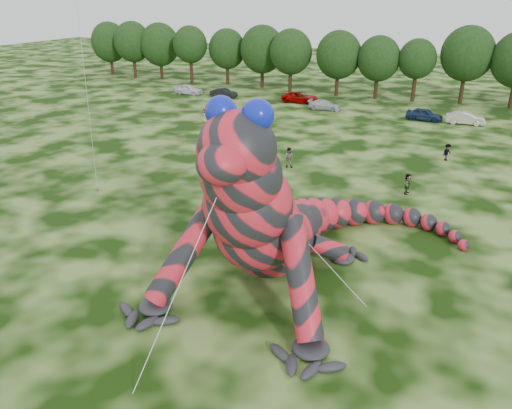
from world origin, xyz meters
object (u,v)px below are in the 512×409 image
at_px(tree_10, 466,65).
at_px(spectator_4, 204,116).
at_px(tree_5, 262,57).
at_px(tree_6, 291,61).
at_px(car_4, 425,114).
at_px(tree_8, 378,68).
at_px(spectator_0, 240,145).
at_px(car_2, 300,98).
at_px(inflatable_gecko, 280,178).
at_px(car_5, 466,118).
at_px(tree_9, 416,70).
at_px(tree_0, 110,48).
at_px(spectator_5, 408,184).
at_px(tree_1, 133,50).
at_px(spectator_2, 447,152).
at_px(tree_2, 160,51).
at_px(tree_7, 338,64).
at_px(tree_3, 191,55).
at_px(car_3, 325,105).
at_px(car_1, 224,93).
at_px(car_0, 189,89).
at_px(spectator_1, 288,157).
at_px(tree_4, 227,57).

height_order(tree_10, spectator_4, tree_10).
xyz_separation_m(tree_5, tree_6, (5.57, -1.75, -0.15)).
bearing_deg(car_4, tree_10, -8.75).
distance_m(tree_8, car_4, 14.24).
relative_size(tree_6, spectator_0, 5.34).
xyz_separation_m(car_2, spectator_0, (2.92, -25.26, 0.17)).
bearing_deg(spectator_4, inflatable_gecko, -34.31).
bearing_deg(car_5, tree_9, 29.92).
bearing_deg(car_4, tree_0, 83.17).
bearing_deg(spectator_5, tree_0, 64.39).
distance_m(tree_1, spectator_0, 50.88).
bearing_deg(car_2, spectator_2, -132.76).
bearing_deg(spectator_5, car_5, 0.87).
bearing_deg(spectator_2, tree_2, 93.84).
bearing_deg(tree_6, tree_1, 177.46).
xyz_separation_m(tree_2, tree_7, (32.94, -1.96, -0.08)).
xyz_separation_m(car_2, spectator_2, (21.49, -19.05, 0.08)).
relative_size(car_5, spectator_5, 2.71).
distance_m(tree_3, car_3, 29.15).
bearing_deg(tree_2, tree_7, -3.40).
bearing_deg(car_1, car_0, 87.71).
bearing_deg(tree_7, tree_2, 176.60).
xyz_separation_m(car_0, spectator_1, (26.33, -25.62, 0.16)).
bearing_deg(spectator_0, tree_6, 117.43).
distance_m(car_5, spectator_5, 25.66).
relative_size(tree_4, car_1, 2.25).
relative_size(tree_2, tree_7, 1.02).
bearing_deg(spectator_5, tree_5, 44.61).
bearing_deg(spectator_1, tree_2, -53.74).
xyz_separation_m(tree_6, car_2, (4.26, -6.99, -4.02)).
height_order(tree_9, car_4, tree_9).
bearing_deg(car_2, car_1, 94.55).
bearing_deg(spectator_2, tree_6, 77.29).
relative_size(tree_7, spectator_4, 5.70).
xyz_separation_m(tree_3, car_1, (10.73, -8.54, -4.06)).
bearing_deg(tree_4, car_2, -28.87).
bearing_deg(tree_4, tree_6, -9.53).
height_order(car_2, car_5, car_5).
xyz_separation_m(car_2, car_4, (17.45, -3.62, 0.02)).
height_order(tree_9, car_0, tree_9).
height_order(car_5, spectator_4, spectator_4).
bearing_deg(tree_7, tree_1, 178.13).
xyz_separation_m(spectator_2, spectator_1, (-12.80, -7.94, 0.12)).
bearing_deg(tree_3, tree_4, 15.14).
bearing_deg(spectator_2, tree_10, 34.25).
distance_m(tree_7, car_1, 17.53).
bearing_deg(tree_3, tree_6, -1.21).
height_order(tree_7, car_2, tree_7).
distance_m(spectator_4, spectator_1, 18.92).
bearing_deg(spectator_0, tree_8, 94.16).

